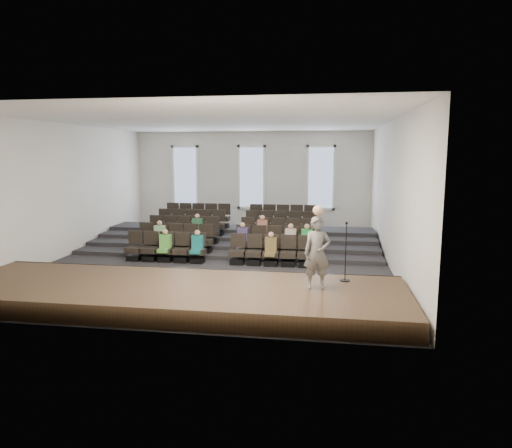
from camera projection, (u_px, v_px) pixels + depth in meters
The scene contains 14 objects.
ground at pixel (221, 260), 16.85m from camera, with size 14.00×14.00×0.00m, color black.
ceiling at pixel (220, 121), 16.09m from camera, with size 12.00×14.00×0.02m, color white.
wall_back at pixel (252, 181), 23.33m from camera, with size 12.00×0.04×5.00m, color white.
wall_front at pixel (144, 219), 9.61m from camera, with size 12.00×0.04×5.00m, color white.
wall_left at pixel (66, 190), 17.38m from camera, with size 0.04×14.00×5.00m, color white.
wall_right at pixel (392, 194), 15.57m from camera, with size 0.04×14.00×5.00m, color white.
stage at pixel (176, 295), 11.83m from camera, with size 11.80×3.60×0.50m, color #3E2B1A.
stage_lip at pixel (196, 277), 13.56m from camera, with size 11.80×0.06×0.52m, color black.
risers at pixel (238, 239), 19.92m from camera, with size 11.80×4.80×0.60m.
seating_rows at pixel (230, 234), 18.25m from camera, with size 6.80×4.70×1.67m.
windows at pixel (251, 177), 23.23m from camera, with size 8.44×0.10×3.24m.
audience at pixel (232, 237), 17.00m from camera, with size 6.05×2.64×1.10m.
speaker at pixel (317, 253), 11.40m from camera, with size 0.67×0.44×1.83m, color #5B5956.
mic_stand at pixel (345, 263), 12.14m from camera, with size 0.27×0.27×1.60m.
Camera 1 is at (3.78, -16.07, 3.85)m, focal length 32.00 mm.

